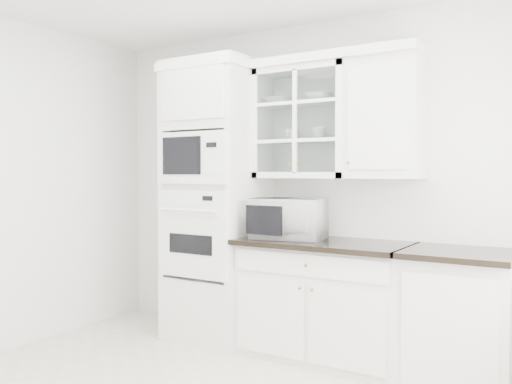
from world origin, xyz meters
The scene contains 12 objects.
room_shell centered at (0.00, 0.43, 1.78)m, with size 4.00×3.50×2.70m.
oven_column centered at (-0.75, 1.42, 1.20)m, with size 0.76×0.68×2.40m.
base_cabinet_run centered at (0.28, 1.45, 0.46)m, with size 1.32×0.67×0.92m.
extra_base_cabinet centered at (1.28, 1.45, 0.46)m, with size 0.72×0.67×0.92m.
upper_cabinet_glass centered at (0.03, 1.58, 1.85)m, with size 0.80×0.33×0.90m.
upper_cabinet_solid centered at (0.71, 1.58, 1.85)m, with size 0.55×0.33×0.90m, color white.
crown_molding centered at (-0.07, 1.56, 2.33)m, with size 2.14×0.38×0.07m, color white.
countertop_microwave centered at (-0.02, 1.42, 1.08)m, with size 0.55×0.46×0.32m, color white.
bowl_a centered at (-0.19, 1.58, 2.04)m, with size 0.24×0.24×0.06m, color white.
bowl_b centered at (0.16, 1.58, 2.04)m, with size 0.22×0.22×0.07m, color white.
cup_a centered at (-0.08, 1.59, 1.76)m, with size 0.12×0.12×0.09m, color white.
cup_b centered at (0.16, 1.59, 1.76)m, with size 0.11×0.11×0.10m, color white.
Camera 1 is at (2.05, -2.37, 1.44)m, focal length 38.00 mm.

